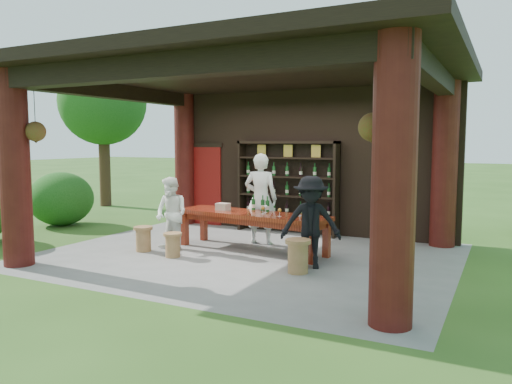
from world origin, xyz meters
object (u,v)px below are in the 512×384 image
at_px(tasting_table, 252,219).
at_px(napkin_basket, 223,207).
at_px(wine_shelf, 287,187).
at_px(guest_woman, 171,214).
at_px(guest_man, 311,222).
at_px(host, 261,199).
at_px(stool_near_right, 298,255).
at_px(stool_far_left, 143,238).
at_px(stool_near_left, 173,244).

bearing_deg(tasting_table, napkin_basket, 177.10).
xyz_separation_m(wine_shelf, guest_woman, (-1.26, -2.72, -0.35)).
relative_size(guest_woman, guest_man, 0.92).
bearing_deg(tasting_table, wine_shelf, 94.14).
bearing_deg(wine_shelf, guest_man, -59.68).
bearing_deg(guest_woman, guest_man, 8.64).
height_order(wine_shelf, guest_woman, wine_shelf).
bearing_deg(host, stool_near_right, 119.48).
bearing_deg(guest_man, guest_woman, 156.19).
distance_m(wine_shelf, guest_woman, 3.02).
distance_m(stool_far_left, host, 2.48).
bearing_deg(napkin_basket, wine_shelf, 75.84).
bearing_deg(napkin_basket, tasting_table, -2.90).
height_order(wine_shelf, stool_near_left, wine_shelf).
bearing_deg(stool_far_left, napkin_basket, 40.37).
height_order(tasting_table, stool_near_right, tasting_table).
distance_m(tasting_table, guest_man, 1.66).
height_order(stool_far_left, napkin_basket, napkin_basket).
relative_size(tasting_table, stool_near_left, 7.15).
xyz_separation_m(stool_far_left, host, (1.70, 1.67, 0.68)).
bearing_deg(tasting_table, stool_near_left, -132.88).
relative_size(stool_near_right, guest_man, 0.35).
bearing_deg(napkin_basket, guest_woman, -137.55).
bearing_deg(stool_near_left, wine_shelf, 74.29).
xyz_separation_m(tasting_table, guest_woman, (-1.41, -0.65, 0.08)).
distance_m(stool_near_left, host, 2.15).
relative_size(stool_near_left, napkin_basket, 1.73).
height_order(guest_woman, guest_man, guest_man).
distance_m(stool_near_right, host, 2.48).
relative_size(stool_near_left, stool_far_left, 0.93).
xyz_separation_m(tasting_table, host, (-0.15, 0.69, 0.31)).
bearing_deg(stool_near_right, guest_woman, 170.69).
xyz_separation_m(host, guest_woman, (-1.26, -1.35, -0.22)).
relative_size(host, guest_man, 1.21).
xyz_separation_m(guest_woman, napkin_basket, (0.75, 0.69, 0.11)).
xyz_separation_m(guest_man, napkin_basket, (-2.14, 0.76, 0.05)).
distance_m(stool_near_left, napkin_basket, 1.35).
bearing_deg(stool_near_right, napkin_basket, 150.99).
height_order(tasting_table, host, host).
bearing_deg(wine_shelf, guest_woman, -114.95).
bearing_deg(napkin_basket, guest_man, -19.53).
relative_size(wine_shelf, host, 1.29).
xyz_separation_m(tasting_table, stool_far_left, (-1.85, -0.98, -0.37)).
bearing_deg(wine_shelf, tasting_table, -85.86).
relative_size(stool_far_left, napkin_basket, 1.85).
distance_m(host, napkin_basket, 0.84).
distance_m(tasting_table, host, 0.77).
relative_size(tasting_table, stool_near_right, 5.84).
height_order(tasting_table, stool_far_left, tasting_table).
height_order(wine_shelf, stool_near_right, wine_shelf).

